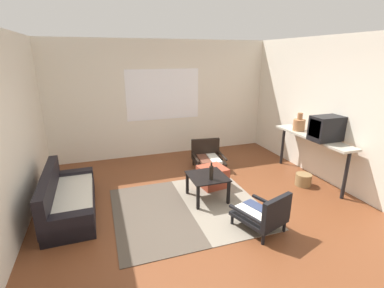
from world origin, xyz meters
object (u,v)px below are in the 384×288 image
(couch, at_px, (67,200))
(clay_vase, at_px, (299,124))
(ottoman_orange, at_px, (212,177))
(armchair_striped_foreground, at_px, (264,214))
(wicker_basket, at_px, (303,180))
(coffee_table, at_px, (207,180))
(glass_bottle, at_px, (211,172))
(console_shelf, at_px, (312,141))
(crt_television, at_px, (327,128))
(armchair_by_window, at_px, (208,156))

(couch, distance_m, clay_vase, 4.50)
(ottoman_orange, bearing_deg, armchair_striped_foreground, -85.39)
(clay_vase, xyz_separation_m, wicker_basket, (-0.29, -0.63, -0.91))
(armchair_striped_foreground, relative_size, wicker_basket, 2.69)
(coffee_table, distance_m, armchair_striped_foreground, 1.17)
(couch, height_order, glass_bottle, glass_bottle)
(coffee_table, distance_m, wicker_basket, 1.93)
(armchair_striped_foreground, relative_size, clay_vase, 2.15)
(couch, distance_m, console_shelf, 4.46)
(ottoman_orange, height_order, crt_television, crt_television)
(ottoman_orange, relative_size, crt_television, 0.85)
(console_shelf, distance_m, clay_vase, 0.47)
(armchair_by_window, distance_m, wicker_basket, 1.98)
(armchair_by_window, xyz_separation_m, glass_bottle, (-0.53, -1.45, 0.29))
(coffee_table, relative_size, glass_bottle, 2.18)
(coffee_table, bearing_deg, ottoman_orange, 56.61)
(console_shelf, height_order, wicker_basket, console_shelf)
(coffee_table, relative_size, wicker_basket, 2.18)
(crt_television, xyz_separation_m, clay_vase, (0.00, 0.72, -0.09))
(armchair_striped_foreground, xyz_separation_m, ottoman_orange, (-0.12, 1.51, -0.08))
(couch, xyz_separation_m, armchair_by_window, (2.75, 0.99, 0.04))
(clay_vase, bearing_deg, wicker_basket, -114.45)
(crt_television, bearing_deg, wicker_basket, 163.37)
(console_shelf, height_order, glass_bottle, console_shelf)
(clay_vase, bearing_deg, coffee_table, -166.44)
(ottoman_orange, bearing_deg, armchair_by_window, 73.78)
(wicker_basket, bearing_deg, ottoman_orange, 162.42)
(coffee_table, distance_m, ottoman_orange, 0.53)
(crt_television, distance_m, glass_bottle, 2.26)
(armchair_striped_foreground, relative_size, console_shelf, 0.43)
(crt_television, relative_size, clay_vase, 1.50)
(console_shelf, distance_m, crt_television, 0.44)
(crt_television, distance_m, clay_vase, 0.72)
(coffee_table, distance_m, console_shelf, 2.25)
(coffee_table, xyz_separation_m, console_shelf, (2.20, 0.12, 0.43))
(console_shelf, bearing_deg, clay_vase, 90.00)
(crt_television, bearing_deg, glass_bottle, 179.06)
(ottoman_orange, height_order, wicker_basket, ottoman_orange)
(console_shelf, bearing_deg, armchair_striped_foreground, -146.15)
(armchair_by_window, height_order, ottoman_orange, armchair_by_window)
(coffee_table, xyz_separation_m, crt_television, (2.20, -0.19, 0.75))
(couch, distance_m, wicker_basket, 4.15)
(coffee_table, height_order, clay_vase, clay_vase)
(console_shelf, xyz_separation_m, wicker_basket, (-0.29, -0.22, -0.67))
(ottoman_orange, bearing_deg, wicker_basket, -17.58)
(couch, height_order, ottoman_orange, couch)
(couch, height_order, console_shelf, console_shelf)
(armchair_by_window, bearing_deg, armchair_striped_foreground, -93.24)
(wicker_basket, bearing_deg, crt_television, -16.63)
(glass_bottle, bearing_deg, couch, 168.32)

